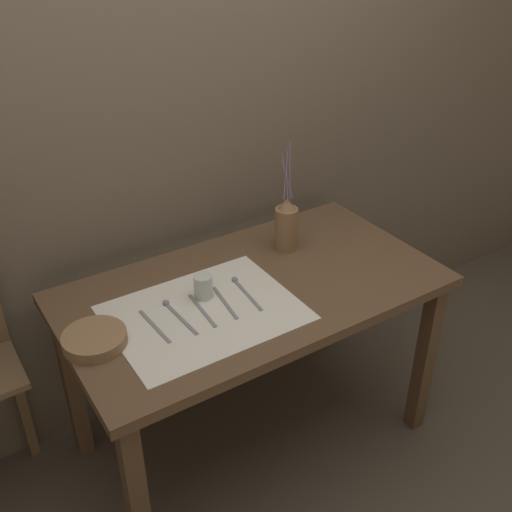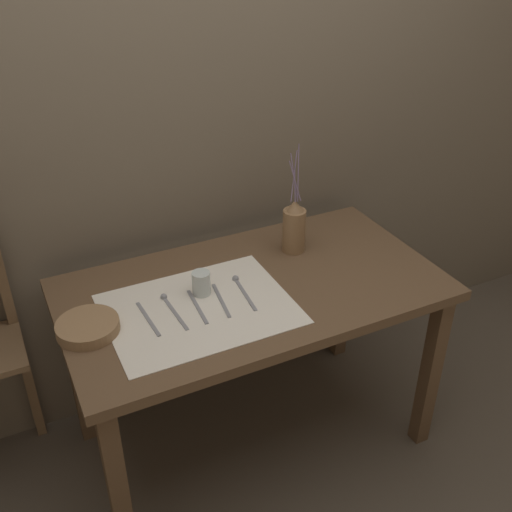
# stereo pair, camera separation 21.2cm
# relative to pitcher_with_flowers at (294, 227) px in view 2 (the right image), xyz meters

# --- Properties ---
(ground_plane) EXTENTS (12.00, 12.00, 0.00)m
(ground_plane) POSITION_rel_pitcher_with_flowers_xyz_m (-0.26, -0.16, -0.88)
(ground_plane) COLOR brown
(stone_wall_back) EXTENTS (7.00, 0.06, 2.40)m
(stone_wall_back) POSITION_rel_pitcher_with_flowers_xyz_m (-0.26, 0.33, 0.32)
(stone_wall_back) COLOR #6B5E4C
(stone_wall_back) RESTS_ON ground_plane
(wooden_table) EXTENTS (1.38, 0.76, 0.78)m
(wooden_table) POSITION_rel_pitcher_with_flowers_xyz_m (-0.26, -0.16, -0.20)
(wooden_table) COLOR brown
(wooden_table) RESTS_ON ground_plane
(linen_cloth) EXTENTS (0.63, 0.48, 0.00)m
(linen_cloth) POSITION_rel_pitcher_with_flowers_xyz_m (-0.48, -0.21, -0.10)
(linen_cloth) COLOR silver
(linen_cloth) RESTS_ON wooden_table
(pitcher_with_flowers) EXTENTS (0.09, 0.09, 0.44)m
(pitcher_with_flowers) POSITION_rel_pitcher_with_flowers_xyz_m (0.00, 0.00, 0.00)
(pitcher_with_flowers) COLOR olive
(pitcher_with_flowers) RESTS_ON wooden_table
(wooden_bowl) EXTENTS (0.20, 0.20, 0.04)m
(wooden_bowl) POSITION_rel_pitcher_with_flowers_xyz_m (-0.85, -0.17, -0.08)
(wooden_bowl) COLOR #8E6B47
(wooden_bowl) RESTS_ON wooden_table
(glass_tumbler_near) EXTENTS (0.06, 0.06, 0.09)m
(glass_tumbler_near) POSITION_rel_pitcher_with_flowers_xyz_m (-0.44, -0.13, -0.06)
(glass_tumbler_near) COLOR silver
(glass_tumbler_near) RESTS_ON wooden_table
(knife_center) EXTENTS (0.02, 0.21, 0.00)m
(knife_center) POSITION_rel_pitcher_with_flowers_xyz_m (-0.66, -0.19, -0.10)
(knife_center) COLOR gray
(knife_center) RESTS_ON wooden_table
(spoon_outer) EXTENTS (0.03, 0.22, 0.02)m
(spoon_outer) POSITION_rel_pitcher_with_flowers_xyz_m (-0.57, -0.14, -0.10)
(spoon_outer) COLOR gray
(spoon_outer) RESTS_ON wooden_table
(fork_inner) EXTENTS (0.02, 0.21, 0.00)m
(fork_inner) POSITION_rel_pitcher_with_flowers_xyz_m (-0.49, -0.20, -0.10)
(fork_inner) COLOR gray
(fork_inner) RESTS_ON wooden_table
(fork_outer) EXTENTS (0.04, 0.21, 0.00)m
(fork_outer) POSITION_rel_pitcher_with_flowers_xyz_m (-0.40, -0.20, -0.10)
(fork_outer) COLOR gray
(fork_outer) RESTS_ON wooden_table
(spoon_inner) EXTENTS (0.04, 0.22, 0.02)m
(spoon_inner) POSITION_rel_pitcher_with_flowers_xyz_m (-0.30, -0.14, -0.10)
(spoon_inner) COLOR gray
(spoon_inner) RESTS_ON wooden_table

